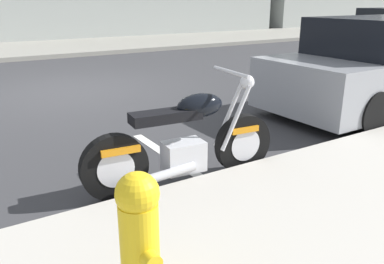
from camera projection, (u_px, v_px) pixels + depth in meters
name	position (u px, v px, depth m)	size (l,w,h in m)	color
ground_plane	(71.00, 92.00, 8.01)	(260.00, 260.00, 0.00)	#333335
sidewalk_far_curb	(267.00, 35.00, 19.97)	(120.00, 5.00, 0.14)	gray
parking_stall_stripe	(177.00, 162.00, 4.54)	(0.12, 2.20, 0.01)	silver
parked_motorcycle	(186.00, 144.00, 3.87)	(2.04, 0.62, 1.12)	black
parked_car_mid_block	(383.00, 67.00, 6.59)	(4.40, 1.84, 1.50)	gray
car_opposite_curb	(384.00, 23.00, 19.90)	(4.34, 1.92, 1.37)	beige
fire_hydrant	(139.00, 235.00, 2.16)	(0.24, 0.36, 0.78)	gold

